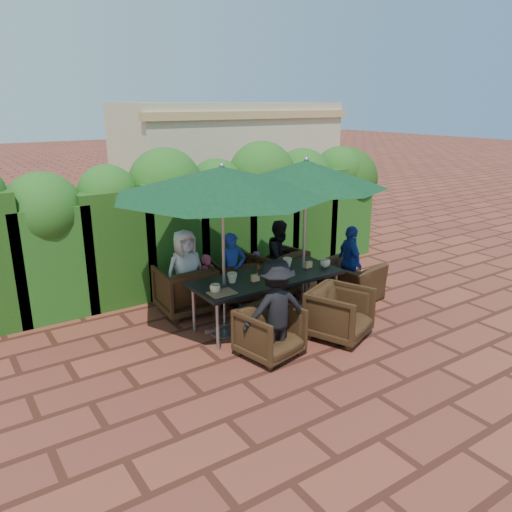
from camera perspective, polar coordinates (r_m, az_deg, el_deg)
ground at (r=7.58m, az=1.12°, el=-7.98°), size 80.00×80.00×0.00m
dining_table at (r=7.43m, az=1.29°, el=-2.87°), size 2.31×0.90×0.75m
umbrella_left at (r=6.73m, az=-3.91°, el=8.54°), size 2.97×2.97×2.46m
umbrella_right at (r=7.48m, az=5.74°, el=9.34°), size 2.40×2.40×2.46m
chair_far_left at (r=7.98m, az=-8.10°, el=-3.51°), size 0.87×0.82×0.85m
chair_far_mid at (r=8.42m, az=-2.27°, el=-2.51°), size 0.86×0.82×0.77m
chair_far_right at (r=8.68m, az=2.26°, el=-1.55°), size 1.00×0.96×0.87m
chair_near_left at (r=6.60m, az=1.60°, el=-8.45°), size 0.84×0.80×0.74m
chair_near_right at (r=7.18m, az=9.56°, el=-6.22°), size 1.00×0.97×0.80m
chair_end_right at (r=8.62m, az=10.68°, el=-2.09°), size 0.77×1.05×0.84m
adult_far_left at (r=7.88m, az=-8.06°, el=-1.82°), size 0.68×0.41×1.36m
adult_far_mid at (r=8.10m, az=-2.69°, el=-1.62°), size 0.51×0.45×1.23m
adult_far_right at (r=8.68m, az=2.81°, el=-0.09°), size 0.71×0.55×1.29m
adult_near_left at (r=6.43m, az=2.26°, el=-6.17°), size 0.92×0.55×1.35m
adult_end_right at (r=8.60m, az=10.69°, el=-0.69°), size 0.57×0.81×1.25m
child_left at (r=8.06m, az=-5.49°, el=-2.97°), size 0.33×0.27×0.91m
child_right at (r=8.64m, az=0.21°, el=-1.96°), size 0.35×0.32×0.78m
pedestrian_a at (r=11.52m, az=-4.02°, el=4.96°), size 1.51×1.27×1.58m
pedestrian_b at (r=12.26m, az=-0.32°, el=6.30°), size 1.01×0.93×1.81m
pedestrian_c at (r=12.68m, az=2.92°, el=6.86°), size 1.33×0.95×1.90m
cup_a at (r=6.79m, az=-4.70°, el=-3.72°), size 0.15×0.15×0.11m
cup_b at (r=7.13m, az=-2.74°, el=-2.50°), size 0.15×0.15×0.14m
cup_c at (r=7.32m, az=2.63°, el=-2.07°), size 0.15×0.15×0.12m
cup_d at (r=7.82m, az=3.61°, el=-0.72°), size 0.15×0.15×0.14m
cup_e at (r=7.87m, az=7.90°, el=-0.79°), size 0.16×0.16×0.13m
ketchup_bottle at (r=7.39m, az=0.24°, el=-1.65°), size 0.04×0.04×0.17m
sauce_bottle at (r=7.36m, az=0.27°, el=-1.74°), size 0.04×0.04×0.17m
serving_tray at (r=6.76m, az=-3.91°, el=-4.23°), size 0.35×0.25×0.02m
number_block_left at (r=7.19m, az=-0.08°, el=-2.50°), size 0.12×0.06×0.10m
number_block_right at (r=7.81m, az=5.99°, el=-0.98°), size 0.12×0.06×0.10m
hedge_wall at (r=8.99m, az=-8.03°, el=5.14°), size 9.10×1.60×2.52m
building at (r=14.72m, az=-3.34°, el=10.88°), size 6.20×3.08×3.20m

